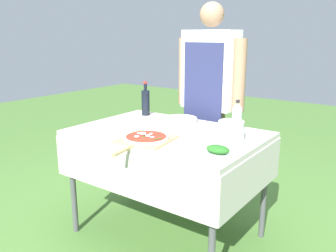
{
  "coord_description": "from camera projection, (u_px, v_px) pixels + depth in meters",
  "views": [
    {
      "loc": [
        1.39,
        -1.9,
        1.43
      ],
      "look_at": [
        0.01,
        0.0,
        0.83
      ],
      "focal_mm": 38.0,
      "sensor_mm": 36.0,
      "label": 1
    }
  ],
  "objects": [
    {
      "name": "ground_plane",
      "position": [
        167.0,
        233.0,
        2.64
      ],
      "size": [
        12.0,
        12.0,
        0.0
      ],
      "primitive_type": "plane",
      "color": "#517F38"
    },
    {
      "name": "prep_table",
      "position": [
        167.0,
        143.0,
        2.47
      ],
      "size": [
        1.29,
        0.89,
        0.79
      ],
      "color": "beige",
      "rests_on": "ground"
    },
    {
      "name": "person_cook",
      "position": [
        210.0,
        90.0,
        2.92
      ],
      "size": [
        0.63,
        0.24,
        1.68
      ],
      "rotation": [
        0.0,
        0.0,
        3.06
      ],
      "color": "#70604C",
      "rests_on": "ground"
    },
    {
      "name": "pizza_on_peel",
      "position": [
        145.0,
        139.0,
        2.23
      ],
      "size": [
        0.36,
        0.53,
        0.06
      ],
      "rotation": [
        0.0,
        0.0,
        0.14
      ],
      "color": "tan",
      "rests_on": "prep_table"
    },
    {
      "name": "oil_bottle",
      "position": [
        146.0,
        102.0,
        2.92
      ],
      "size": [
        0.07,
        0.07,
        0.28
      ],
      "color": "black",
      "rests_on": "prep_table"
    },
    {
      "name": "water_bottle",
      "position": [
        237.0,
        119.0,
        2.33
      ],
      "size": [
        0.06,
        0.06,
        0.24
      ],
      "color": "silver",
      "rests_on": "prep_table"
    },
    {
      "name": "herb_container",
      "position": [
        218.0,
        150.0,
        1.98
      ],
      "size": [
        0.16,
        0.12,
        0.05
      ],
      "rotation": [
        0.0,
        0.0,
        0.01
      ],
      "color": "silver",
      "rests_on": "prep_table"
    },
    {
      "name": "mixing_tub",
      "position": [
        231.0,
        131.0,
        2.22
      ],
      "size": [
        0.16,
        0.16,
        0.13
      ],
      "primitive_type": "cylinder",
      "color": "silver",
      "rests_on": "prep_table"
    },
    {
      "name": "plate_stack",
      "position": [
        180.0,
        120.0,
        2.7
      ],
      "size": [
        0.26,
        0.26,
        0.03
      ],
      "color": "beige",
      "rests_on": "prep_table"
    }
  ]
}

